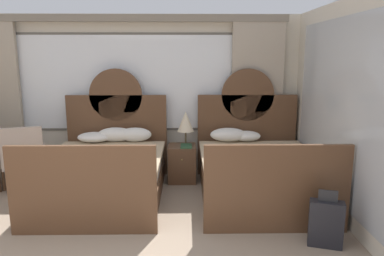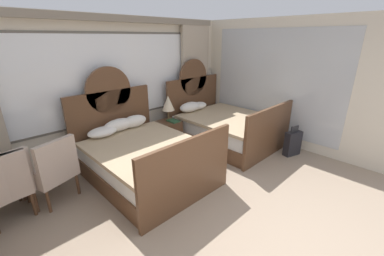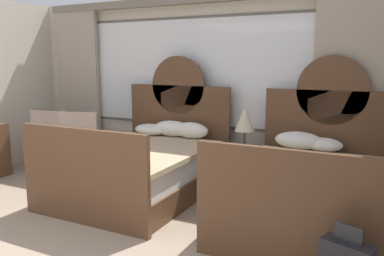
{
  "view_description": "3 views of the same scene",
  "coord_description": "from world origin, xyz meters",
  "px_view_note": "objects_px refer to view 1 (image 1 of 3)",
  "views": [
    {
      "loc": [
        1.01,
        -2.45,
        2.02
      ],
      "look_at": [
        1.09,
        2.3,
        1.06
      ],
      "focal_mm": 33.62,
      "sensor_mm": 36.0,
      "label": 1
    },
    {
      "loc": [
        -2.2,
        -0.76,
        2.31
      ],
      "look_at": [
        0.56,
        2.06,
        0.84
      ],
      "focal_mm": 23.02,
      "sensor_mm": 36.0,
      "label": 2
    },
    {
      "loc": [
        2.68,
        -1.65,
        1.75
      ],
      "look_at": [
        0.75,
        2.17,
        1.01
      ],
      "focal_mm": 36.63,
      "sensor_mm": 36.0,
      "label": 3
    }
  ],
  "objects_px": {
    "bed_near_mirror": "(257,171)",
    "armchair_by_window_left": "(24,155)",
    "bed_near_window": "(105,171)",
    "book_on_nightstand": "(186,146)",
    "suitcase_on_floor": "(326,223)",
    "nightstand_between_beds": "(182,163)",
    "table_lamp_on_nightstand": "(186,122)"
  },
  "relations": [
    {
      "from": "bed_near_window",
      "to": "suitcase_on_floor",
      "type": "height_order",
      "value": "bed_near_window"
    },
    {
      "from": "bed_near_window",
      "to": "table_lamp_on_nightstand",
      "type": "distance_m",
      "value": 1.48
    },
    {
      "from": "bed_near_window",
      "to": "armchair_by_window_left",
      "type": "distance_m",
      "value": 1.36
    },
    {
      "from": "table_lamp_on_nightstand",
      "to": "bed_near_mirror",
      "type": "bearing_deg",
      "value": -34.98
    },
    {
      "from": "nightstand_between_beds",
      "to": "table_lamp_on_nightstand",
      "type": "xyz_separation_m",
      "value": [
        0.06,
        0.05,
        0.68
      ]
    },
    {
      "from": "table_lamp_on_nightstand",
      "to": "book_on_nightstand",
      "type": "bearing_deg",
      "value": -86.5
    },
    {
      "from": "suitcase_on_floor",
      "to": "bed_near_mirror",
      "type": "bearing_deg",
      "value": 108.24
    },
    {
      "from": "armchair_by_window_left",
      "to": "suitcase_on_floor",
      "type": "xyz_separation_m",
      "value": [
        3.97,
        -1.78,
        -0.27
      ]
    },
    {
      "from": "bed_near_window",
      "to": "table_lamp_on_nightstand",
      "type": "bearing_deg",
      "value": 31.6
    },
    {
      "from": "book_on_nightstand",
      "to": "suitcase_on_floor",
      "type": "height_order",
      "value": "suitcase_on_floor"
    },
    {
      "from": "bed_near_window",
      "to": "bed_near_mirror",
      "type": "distance_m",
      "value": 2.19
    },
    {
      "from": "armchair_by_window_left",
      "to": "suitcase_on_floor",
      "type": "distance_m",
      "value": 4.36
    },
    {
      "from": "bed_near_window",
      "to": "armchair_by_window_left",
      "type": "relative_size",
      "value": 2.2
    },
    {
      "from": "bed_near_window",
      "to": "suitcase_on_floor",
      "type": "distance_m",
      "value": 3.03
    },
    {
      "from": "table_lamp_on_nightstand",
      "to": "suitcase_on_floor",
      "type": "xyz_separation_m",
      "value": [
        1.5,
        -2.15,
        -0.71
      ]
    },
    {
      "from": "bed_near_window",
      "to": "bed_near_mirror",
      "type": "bearing_deg",
      "value": -0.25
    },
    {
      "from": "bed_near_window",
      "to": "table_lamp_on_nightstand",
      "type": "height_order",
      "value": "bed_near_window"
    },
    {
      "from": "armchair_by_window_left",
      "to": "bed_near_mirror",
      "type": "bearing_deg",
      "value": -5.83
    },
    {
      "from": "bed_near_window",
      "to": "book_on_nightstand",
      "type": "height_order",
      "value": "bed_near_window"
    },
    {
      "from": "nightstand_between_beds",
      "to": "suitcase_on_floor",
      "type": "distance_m",
      "value": 2.61
    },
    {
      "from": "table_lamp_on_nightstand",
      "to": "armchair_by_window_left",
      "type": "height_order",
      "value": "table_lamp_on_nightstand"
    },
    {
      "from": "bed_near_mirror",
      "to": "table_lamp_on_nightstand",
      "type": "height_order",
      "value": "bed_near_mirror"
    },
    {
      "from": "suitcase_on_floor",
      "to": "armchair_by_window_left",
      "type": "bearing_deg",
      "value": 155.82
    },
    {
      "from": "bed_near_mirror",
      "to": "suitcase_on_floor",
      "type": "relative_size",
      "value": 3.45
    },
    {
      "from": "nightstand_between_beds",
      "to": "armchair_by_window_left",
      "type": "relative_size",
      "value": 0.6
    },
    {
      "from": "table_lamp_on_nightstand",
      "to": "armchair_by_window_left",
      "type": "bearing_deg",
      "value": -171.58
    },
    {
      "from": "book_on_nightstand",
      "to": "armchair_by_window_left",
      "type": "height_order",
      "value": "armchair_by_window_left"
    },
    {
      "from": "bed_near_mirror",
      "to": "armchair_by_window_left",
      "type": "relative_size",
      "value": 2.2
    },
    {
      "from": "bed_near_window",
      "to": "nightstand_between_beds",
      "type": "height_order",
      "value": "bed_near_window"
    },
    {
      "from": "nightstand_between_beds",
      "to": "table_lamp_on_nightstand",
      "type": "height_order",
      "value": "table_lamp_on_nightstand"
    },
    {
      "from": "bed_near_mirror",
      "to": "nightstand_between_beds",
      "type": "distance_m",
      "value": 1.28
    },
    {
      "from": "table_lamp_on_nightstand",
      "to": "suitcase_on_floor",
      "type": "height_order",
      "value": "table_lamp_on_nightstand"
    }
  ]
}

